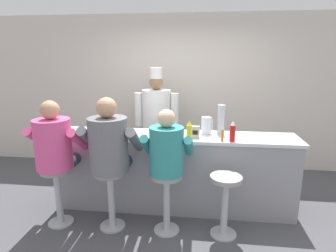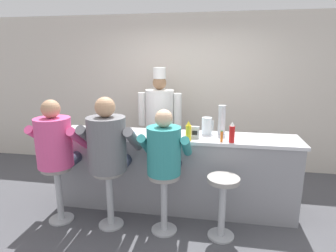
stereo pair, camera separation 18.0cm
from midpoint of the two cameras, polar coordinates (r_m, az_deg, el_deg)
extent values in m
plane|color=#4C4C51|center=(3.73, -0.70, -17.99)|extent=(20.00, 20.00, 0.00)
cube|color=beige|center=(5.06, 2.03, 6.73)|extent=(10.00, 0.06, 2.70)
cube|color=gray|center=(3.76, -0.15, -9.46)|extent=(3.05, 0.55, 0.96)
cube|color=silver|center=(3.60, -0.15, -2.10)|extent=(3.11, 0.57, 0.04)
cylinder|color=red|center=(3.35, 11.47, -1.49)|extent=(0.06, 0.06, 0.19)
cone|color=white|center=(3.32, 11.57, 0.55)|extent=(0.05, 0.05, 0.05)
cylinder|color=yellow|center=(3.35, 2.81, -1.35)|extent=(0.07, 0.07, 0.18)
cone|color=yellow|center=(3.32, 2.84, 0.62)|extent=(0.06, 0.06, 0.06)
cylinder|color=orange|center=(3.36, 9.47, -2.00)|extent=(0.03, 0.03, 0.12)
cylinder|color=#287F2D|center=(3.34, 9.51, -0.90)|extent=(0.02, 0.02, 0.01)
cylinder|color=silver|center=(3.64, 6.38, 0.10)|extent=(0.13, 0.13, 0.22)
cube|color=silver|center=(3.64, 7.61, 0.24)|extent=(0.02, 0.02, 0.13)
cylinder|color=white|center=(3.79, -13.19, -1.20)|extent=(0.22, 0.22, 0.02)
ellipsoid|color=#E0BC60|center=(3.78, -13.21, -0.88)|extent=(0.10, 0.08, 0.03)
cylinder|color=#4C7FB7|center=(3.51, -9.30, -1.91)|extent=(0.15, 0.15, 0.05)
cylinder|color=#4C7AB2|center=(3.62, -1.28, -1.05)|extent=(0.08, 0.08, 0.08)
torus|color=#4C7AB2|center=(3.61, -0.45, -1.02)|extent=(0.06, 0.01, 0.06)
cylinder|color=white|center=(3.61, -11.46, -1.21)|extent=(0.08, 0.08, 0.09)
torus|color=white|center=(3.60, -10.67, -1.16)|extent=(0.07, 0.01, 0.07)
cylinder|color=#B7BABF|center=(3.64, 9.33, 1.24)|extent=(0.09, 0.09, 0.37)
cylinder|color=silver|center=(3.61, 9.44, 4.17)|extent=(0.10, 0.10, 0.01)
cube|color=silver|center=(3.45, 4.08, -1.22)|extent=(0.11, 0.06, 0.15)
cube|color=black|center=(3.42, 4.05, -1.35)|extent=(0.06, 0.01, 0.05)
cylinder|color=#B2B5BA|center=(3.88, -22.22, -17.63)|extent=(0.30, 0.30, 0.02)
cylinder|color=#B2B5BA|center=(3.71, -22.71, -13.02)|extent=(0.08, 0.08, 0.67)
cylinder|color=gray|center=(3.58, -23.19, -8.24)|extent=(0.35, 0.35, 0.05)
cylinder|color=#33384C|center=(3.78, -23.07, -6.43)|extent=(0.15, 0.41, 0.15)
cylinder|color=#33384C|center=(3.69, -20.29, -6.69)|extent=(0.15, 0.41, 0.15)
cylinder|color=#E54C8C|center=(3.48, -23.67, -3.42)|extent=(0.41, 0.41, 0.58)
cylinder|color=#E54C8C|center=(3.71, -26.27, -2.24)|extent=(0.11, 0.44, 0.35)
cylinder|color=#E54C8C|center=(3.45, -19.06, -2.65)|extent=(0.11, 0.44, 0.35)
sphere|color=tan|center=(3.40, -24.31, 2.99)|extent=(0.21, 0.21, 0.21)
cylinder|color=#B2B5BA|center=(3.63, -12.66, -19.18)|extent=(0.30, 0.30, 0.02)
cylinder|color=#B2B5BA|center=(3.46, -12.97, -14.32)|extent=(0.08, 0.08, 0.67)
cylinder|color=gray|center=(3.31, -13.28, -9.24)|extent=(0.35, 0.35, 0.05)
cylinder|color=#33384C|center=(3.52, -13.78, -7.15)|extent=(0.16, 0.43, 0.16)
cylinder|color=#33384C|center=(3.46, -10.39, -7.39)|extent=(0.16, 0.43, 0.16)
cylinder|color=slate|center=(3.20, -13.60, -3.75)|extent=(0.43, 0.43, 0.61)
cylinder|color=slate|center=(3.40, -17.23, -2.42)|extent=(0.11, 0.47, 0.37)
cylinder|color=slate|center=(3.22, -8.32, -2.83)|extent=(0.11, 0.47, 0.37)
sphere|color=tan|center=(3.11, -14.03, 3.64)|extent=(0.22, 0.22, 0.22)
cylinder|color=#B2B5BA|center=(3.49, -1.86, -20.31)|extent=(0.30, 0.30, 0.02)
cylinder|color=#B2B5BA|center=(3.31, -1.90, -15.31)|extent=(0.08, 0.08, 0.67)
cylinder|color=gray|center=(3.16, -1.95, -10.04)|extent=(0.35, 0.35, 0.05)
cylinder|color=#33384C|center=(3.33, -3.06, -8.06)|extent=(0.14, 0.37, 0.14)
cylinder|color=#33384C|center=(3.30, 0.15, -8.21)|extent=(0.14, 0.37, 0.14)
cylinder|color=teal|center=(3.05, -2.00, -5.06)|extent=(0.37, 0.37, 0.53)
cylinder|color=teal|center=(3.19, -5.89, -3.82)|extent=(0.10, 0.40, 0.32)
cylinder|color=teal|center=(3.12, 2.57, -4.15)|extent=(0.10, 0.40, 0.32)
sphere|color=#DBB28E|center=(2.96, -2.05, 1.56)|extent=(0.19, 0.19, 0.19)
cylinder|color=#B2B5BA|center=(3.46, 9.59, -20.78)|extent=(0.30, 0.30, 0.02)
cylinder|color=#B2B5BA|center=(3.28, 9.84, -15.76)|extent=(0.08, 0.08, 0.67)
cylinder|color=gray|center=(3.13, 10.08, -10.46)|extent=(0.35, 0.35, 0.05)
cube|color=#232328|center=(4.71, -3.37, -5.45)|extent=(0.35, 0.19, 0.84)
cube|color=white|center=(4.61, -3.52, -3.69)|extent=(0.31, 0.02, 0.50)
cylinder|color=white|center=(4.52, -3.50, 3.39)|extent=(0.45, 0.45, 0.63)
sphere|color=#8C6647|center=(4.47, -3.58, 8.74)|extent=(0.22, 0.22, 0.22)
cylinder|color=white|center=(4.46, -3.61, 10.69)|extent=(0.20, 0.20, 0.17)
cylinder|color=white|center=(4.58, -7.09, 3.40)|extent=(0.13, 0.13, 0.54)
cylinder|color=white|center=(4.48, 0.17, 3.27)|extent=(0.13, 0.13, 0.54)
camera|label=1|loc=(0.09, -91.46, -0.35)|focal=30.00mm
camera|label=2|loc=(0.09, 88.54, 0.35)|focal=30.00mm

